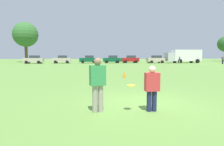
% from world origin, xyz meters
% --- Properties ---
extents(ground_plane, '(184.67, 184.67, 0.00)m').
position_xyz_m(ground_plane, '(0.00, 0.00, 0.00)').
color(ground_plane, '#608C3D').
extents(player_thrower, '(0.54, 0.39, 1.77)m').
position_xyz_m(player_thrower, '(-1.81, -0.95, 1.00)').
color(player_thrower, gray).
rests_on(player_thrower, ground).
extents(player_defender, '(0.46, 0.27, 1.51)m').
position_xyz_m(player_defender, '(-0.03, -1.05, 0.84)').
color(player_defender, '#1E234C').
rests_on(player_defender, ground).
extents(frisbee, '(0.27, 0.27, 0.06)m').
position_xyz_m(frisbee, '(-0.73, -1.05, 0.87)').
color(frisbee, yellow).
extents(traffic_cone, '(0.32, 0.32, 0.48)m').
position_xyz_m(traffic_cone, '(0.68, 8.58, 0.23)').
color(traffic_cone, '#D8590C').
rests_on(traffic_cone, ground).
extents(parked_car_near_left, '(4.26, 2.34, 1.82)m').
position_xyz_m(parked_car_near_left, '(-15.10, 37.23, 0.92)').
color(parked_car_near_left, '#B7AD99').
rests_on(parked_car_near_left, ground).
extents(parked_car_mid_left, '(4.26, 2.34, 1.82)m').
position_xyz_m(parked_car_mid_left, '(-9.04, 38.15, 0.92)').
color(parked_car_mid_left, '#B7AD99').
rests_on(parked_car_mid_left, ground).
extents(parked_car_center, '(4.26, 2.34, 1.82)m').
position_xyz_m(parked_car_center, '(-2.89, 38.38, 0.92)').
color(parked_car_center, '#0C4C2D').
rests_on(parked_car_center, ground).
extents(parked_car_mid_right, '(4.26, 2.34, 1.82)m').
position_xyz_m(parked_car_mid_right, '(2.75, 38.55, 0.92)').
color(parked_car_mid_right, '#0C4C2D').
rests_on(parked_car_mid_right, ground).
extents(parked_car_near_right, '(4.26, 2.34, 1.82)m').
position_xyz_m(parked_car_near_right, '(7.31, 38.71, 0.92)').
color(parked_car_near_right, maroon).
rests_on(parked_car_near_right, ground).
extents(parked_car_far_right, '(4.26, 2.34, 1.82)m').
position_xyz_m(parked_car_far_right, '(13.17, 37.10, 0.92)').
color(parked_car_far_right, '#B7AD99').
rests_on(parked_car_far_right, ground).
extents(box_truck, '(8.58, 3.22, 3.18)m').
position_xyz_m(box_truck, '(20.06, 36.91, 1.75)').
color(box_truck, white).
rests_on(box_truck, ground).
extents(bystander_sideline_watcher, '(0.52, 0.37, 1.71)m').
position_xyz_m(bystander_sideline_watcher, '(25.74, 30.72, 0.97)').
color(bystander_sideline_watcher, black).
rests_on(bystander_sideline_watcher, ground).
extents(bystander_far_jogger, '(0.44, 0.51, 1.62)m').
position_xyz_m(bystander_far_jogger, '(16.19, 30.96, 0.91)').
color(bystander_far_jogger, gray).
rests_on(bystander_far_jogger, ground).
extents(tree_center_elm, '(6.69, 6.69, 10.86)m').
position_xyz_m(tree_center_elm, '(-20.10, 47.47, 7.47)').
color(tree_center_elm, brown).
rests_on(tree_center_elm, ground).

